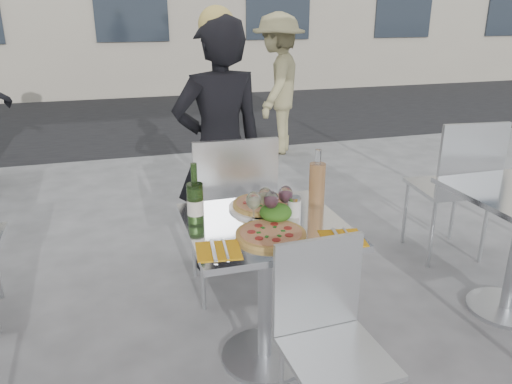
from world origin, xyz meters
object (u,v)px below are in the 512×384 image
object	(u,v)px
main_table	(265,264)
chair_far	(232,205)
pizza_near	(271,234)
wineglass_red_b	(285,196)
salad_plate	(276,214)
wineglass_red_a	(271,201)
pedestrian_b	(278,85)
napkin_left	(218,250)
woman_diner	(220,150)
napkin_right	(343,238)
side_chair_rfar	(458,179)
pizza_far	(263,205)
wineglass_white_a	(254,202)
wineglass_white_b	(265,197)
wine_bottle	(195,202)
carafe	(317,183)
sugar_shaker	(294,208)
chair_near	(327,327)

from	to	relation	value
main_table	chair_far	xyz separation A→B (m)	(-0.00, 0.61, 0.07)
pizza_near	wineglass_red_b	xyz separation A→B (m)	(0.13, 0.19, 0.10)
salad_plate	wineglass_red_a	world-z (taller)	wineglass_red_a
pedestrian_b	napkin_left	distance (m)	4.28
woman_diner	napkin_right	distance (m)	1.32
pizza_near	wineglass_red_a	world-z (taller)	wineglass_red_a
side_chair_rfar	pizza_far	distance (m)	1.62
chair_far	pizza_near	distance (m)	0.77
main_table	wineglass_red_a	world-z (taller)	wineglass_red_a
wineglass_white_a	chair_far	bearing A→B (deg)	85.23
woman_diner	wineglass_white_b	size ratio (longest dim) A/B	10.50
pizza_near	napkin_left	world-z (taller)	pizza_near
wineglass_white_a	wineglass_red_b	xyz separation A→B (m)	(0.17, 0.03, 0.00)
pizza_far	wine_bottle	distance (m)	0.39
chair_far	carafe	size ratio (longest dim) A/B	3.54
sugar_shaker	wineglass_red_b	bearing A→B (deg)	146.89
main_table	pizza_near	world-z (taller)	pizza_near
pizza_near	wineglass_red_b	world-z (taller)	wineglass_red_b
napkin_right	napkin_left	bearing A→B (deg)	-173.76
salad_plate	sugar_shaker	distance (m)	0.10
main_table	wineglass_white_a	bearing A→B (deg)	172.78
wine_bottle	wineglass_white_b	bearing A→B (deg)	-3.55
chair_far	wine_bottle	xyz separation A→B (m)	(-0.31, -0.55, 0.26)
wineglass_red_b	woman_diner	bearing A→B (deg)	94.87
pizza_far	wineglass_white_b	distance (m)	0.16
salad_plate	wineglass_white_b	xyz separation A→B (m)	(-0.04, 0.04, 0.07)
napkin_right	woman_diner	bearing A→B (deg)	110.99
pedestrian_b	pizza_far	world-z (taller)	pedestrian_b
wineglass_white_b	wineglass_red_b	xyz separation A→B (m)	(0.10, -0.01, 0.00)
woman_diner	salad_plate	xyz separation A→B (m)	(0.03, -1.04, -0.04)
wine_bottle	chair_near	bearing A→B (deg)	-53.69
side_chair_rfar	woman_diner	bearing A→B (deg)	-7.26
napkin_right	wineglass_red_a	bearing A→B (deg)	145.15
pizza_far	wineglass_red_b	world-z (taller)	wineglass_red_b
main_table	wineglass_white_a	world-z (taller)	wineglass_white_a
wineglass_white_a	wineglass_white_b	bearing A→B (deg)	29.96
pedestrian_b	wineglass_red_a	distance (m)	3.98
pizza_near	napkin_right	size ratio (longest dim) A/B	1.47
side_chair_rfar	wine_bottle	xyz separation A→B (m)	(-1.89, -0.59, 0.27)
pizza_near	wineglass_red_a	xyz separation A→B (m)	(0.05, 0.14, 0.10)
pedestrian_b	main_table	bearing A→B (deg)	10.20
wineglass_red_b	wineglass_red_a	bearing A→B (deg)	-150.37
wineglass_red_a	side_chair_rfar	bearing A→B (deg)	23.19
side_chair_rfar	wineglass_white_b	size ratio (longest dim) A/B	6.40
wineglass_red_a	wineglass_white_a	bearing A→B (deg)	168.69
pedestrian_b	wineglass_red_b	world-z (taller)	pedestrian_b
pedestrian_b	woman_diner	bearing A→B (deg)	3.85
main_table	salad_plate	xyz separation A→B (m)	(0.05, 0.01, 0.25)
carafe	napkin_right	world-z (taller)	carafe
pedestrian_b	napkin_right	size ratio (longest dim) A/B	7.95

